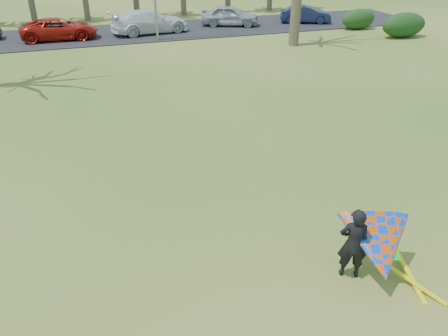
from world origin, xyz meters
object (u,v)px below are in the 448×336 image
object	(u,v)px
car_4	(230,15)
kite_flyer	(376,246)
car_2	(59,29)
car_5	(305,14)
car_3	(150,21)

from	to	relation	value
car_4	kite_flyer	xyz separation A→B (m)	(-6.06, -26.81, 0.05)
car_2	car_5	xyz separation A→B (m)	(18.22, 0.08, -0.04)
car_3	kite_flyer	xyz separation A→B (m)	(0.14, -26.04, 0.00)
car_2	car_5	size ratio (longest dim) A/B	1.26
car_5	kite_flyer	bearing A→B (deg)	177.01
car_3	kite_flyer	size ratio (longest dim) A/B	2.26
car_5	kite_flyer	distance (m)	28.64
car_3	car_4	bearing A→B (deg)	-92.02
car_5	kite_flyer	size ratio (longest dim) A/B	1.62
car_4	car_5	distance (m)	6.02
car_2	car_5	distance (m)	18.22
car_2	car_3	size ratio (longest dim) A/B	0.90
car_3	car_5	size ratio (longest dim) A/B	1.40
car_3	car_4	world-z (taller)	car_3
car_2	car_4	distance (m)	12.29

